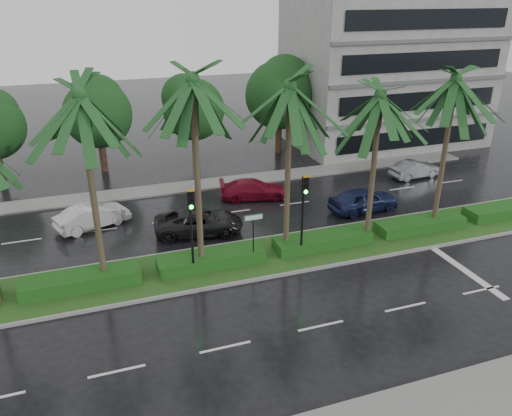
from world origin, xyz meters
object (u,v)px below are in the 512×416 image
object	(u,v)px
car_red	(254,189)
signal_median_left	(191,220)
street_sign	(253,226)
car_white	(92,216)
car_grey	(415,169)
car_blue	(364,199)
car_darkgrey	(199,222)

from	to	relation	value
car_red	signal_median_left	bearing A→B (deg)	156.96
street_sign	car_white	xyz separation A→B (m)	(-7.23, 7.10, -1.45)
car_white	car_grey	distance (m)	22.33
car_white	car_blue	xyz separation A→B (m)	(15.73, -3.00, 0.07)
car_white	street_sign	bearing A→B (deg)	-156.27
street_sign	car_red	xyz separation A→B (m)	(2.80, 8.18, -1.49)
car_white	car_darkgrey	size ratio (longest dim) A/B	0.85
street_sign	car_darkgrey	bearing A→B (deg)	111.37
car_blue	street_sign	bearing A→B (deg)	111.53
car_darkgrey	car_blue	world-z (taller)	car_blue
signal_median_left	car_white	size ratio (longest dim) A/B	1.06
car_grey	street_sign	bearing A→B (deg)	113.41
signal_median_left	car_red	size ratio (longest dim) A/B	1.00
car_white	car_red	size ratio (longest dim) A/B	0.94
car_blue	car_white	bearing A→B (deg)	74.97
signal_median_left	car_grey	size ratio (longest dim) A/B	1.15
signal_median_left	car_blue	distance (m)	12.47
car_blue	car_darkgrey	bearing A→B (deg)	84.34
car_darkgrey	car_blue	xyz separation A→B (m)	(10.20, -0.25, 0.07)
car_red	car_blue	bearing A→B (deg)	-113.87
signal_median_left	car_darkgrey	world-z (taller)	signal_median_left
car_darkgrey	signal_median_left	bearing A→B (deg)	172.79
street_sign	car_white	distance (m)	10.24
street_sign	car_grey	world-z (taller)	street_sign
signal_median_left	car_darkgrey	xyz separation A→B (m)	(1.30, 4.54, -2.32)
car_blue	signal_median_left	bearing A→B (deg)	106.19
signal_median_left	car_darkgrey	distance (m)	5.26
signal_median_left	street_sign	distance (m)	3.13
car_darkgrey	car_red	xyz separation A→B (m)	(4.50, 3.82, -0.04)
car_darkgrey	car_grey	bearing A→B (deg)	-68.59
street_sign	car_white	size ratio (longest dim) A/B	0.63
car_white	car_red	world-z (taller)	car_white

